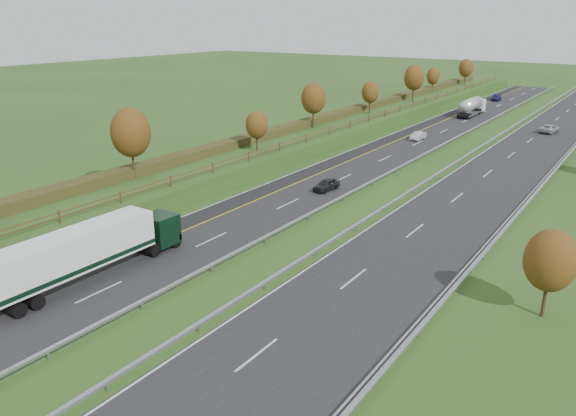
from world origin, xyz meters
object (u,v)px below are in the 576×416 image
road_tanker (472,106)px  car_oncoming (549,128)px  car_silver_mid (418,136)px  car_dark_near (326,185)px  car_small_far (496,97)px  box_lorry (87,250)px

road_tanker → car_oncoming: size_ratio=2.25×
car_oncoming → car_silver_mid: bearing=55.2°
car_dark_near → car_silver_mid: (-1.87, 32.18, -0.01)m
car_silver_mid → car_small_far: (-1.57, 52.85, 0.06)m
car_silver_mid → car_oncoming: 24.20m
road_tanker → car_silver_mid: (-0.02, -28.11, -1.19)m
box_lorry → car_oncoming: (17.53, 79.56, -1.60)m
car_silver_mid → car_small_far: size_ratio=0.81×
box_lorry → car_small_far: (-0.31, 114.49, -1.60)m
car_silver_mid → car_oncoming: (16.27, 17.92, 0.06)m
car_silver_mid → car_small_far: bearing=92.7°
car_small_far → car_dark_near: bearing=-94.7°
road_tanker → car_dark_near: bearing=-88.2°
box_lorry → car_oncoming: box_lorry is taller
car_silver_mid → car_small_far: 52.87m
car_dark_near → box_lorry: bearing=-91.1°
road_tanker → car_dark_near: size_ratio=2.97×
car_silver_mid → box_lorry: bearing=-90.1°
car_small_far → car_oncoming: size_ratio=0.96×
box_lorry → car_small_far: size_ratio=3.40×
car_oncoming → car_small_far: bearing=-55.6°
road_tanker → car_silver_mid: size_ratio=2.91×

